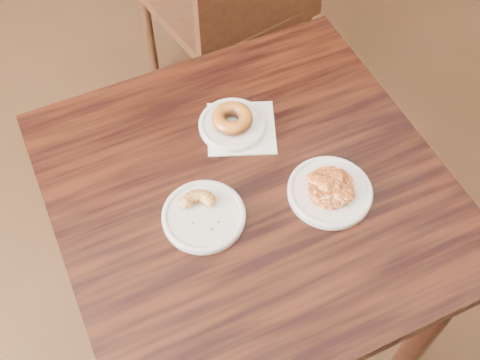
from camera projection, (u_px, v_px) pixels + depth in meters
name	position (u px, v px, depth m)	size (l,w,h in m)	color
floor	(329.00, 283.00, 1.94)	(5.00, 5.00, 0.00)	black
cafe_table	(249.00, 267.00, 1.56)	(0.80, 0.80, 0.75)	black
napkin	(241.00, 128.00, 1.33)	(0.15, 0.15, 0.00)	white
plate_donut	(232.00, 125.00, 1.33)	(0.15, 0.15, 0.01)	white
plate_cruller	(204.00, 216.00, 1.20)	(0.17, 0.17, 0.01)	silver
plate_fritter	(330.00, 192.00, 1.23)	(0.17, 0.17, 0.01)	white
glazed_donut	(232.00, 119.00, 1.31)	(0.09, 0.09, 0.03)	brown
apple_fritter	(331.00, 186.00, 1.21)	(0.13, 0.13, 0.03)	#471E07
cruller_fragment	(203.00, 211.00, 1.18)	(0.09, 0.09, 0.02)	brown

